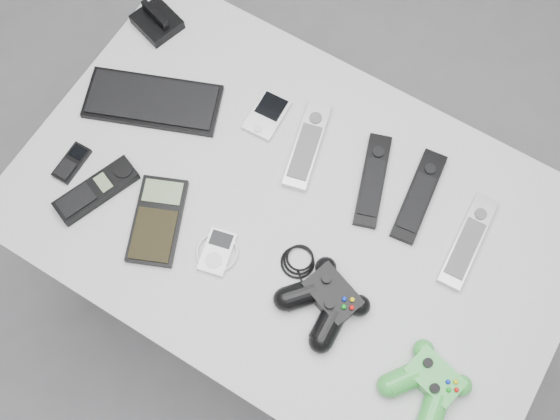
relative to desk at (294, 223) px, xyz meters
The scene contains 15 objects.
floor 0.70m from the desk, 70.45° to the right, with size 3.50×3.50×0.00m, color slate.
desk is the anchor object (origin of this frame).
pda_keyboard 0.41m from the desk, behind, with size 0.29×0.12×0.02m, color black.
dock_bracket 0.56m from the desk, 155.35° to the left, with size 0.10×0.09×0.05m, color black.
pda 0.24m from the desk, 135.97° to the left, with size 0.07×0.11×0.02m, color silver.
remote_silver_a 0.17m from the desk, 110.45° to the left, with size 0.05×0.21×0.02m, color silver.
remote_black_a 0.19m from the desk, 53.70° to the left, with size 0.05×0.21×0.02m, color black.
remote_black_b 0.27m from the desk, 38.40° to the left, with size 0.05×0.21×0.02m, color black.
remote_silver_b 0.36m from the desk, 20.47° to the left, with size 0.05×0.21×0.02m, color #B1B0B7.
mobile_phone 0.49m from the desk, 161.78° to the right, with size 0.04×0.09×0.02m, color black.
cordless_handset 0.42m from the desk, 154.85° to the right, with size 0.06×0.18×0.03m, color black.
calculator 0.29m from the desk, 144.45° to the right, with size 0.09×0.19×0.02m, color black.
mp3_player 0.19m from the desk, 119.49° to the right, with size 0.09×0.09×0.02m, color white.
controller_black 0.22m from the desk, 41.49° to the right, with size 0.26×0.16×0.05m, color black, non-canonical shape.
controller_green 0.43m from the desk, 23.40° to the right, with size 0.14×0.15×0.05m, color #258835, non-canonical shape.
Camera 1 is at (0.19, -0.33, 2.03)m, focal length 42.00 mm.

